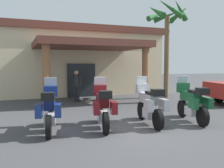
{
  "coord_description": "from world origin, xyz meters",
  "views": [
    {
      "loc": [
        -3.1,
        -6.92,
        2.03
      ],
      "look_at": [
        0.29,
        3.06,
        1.2
      ],
      "focal_mm": 38.97,
      "sensor_mm": 36.0,
      "label": 1
    }
  ],
  "objects": [
    {
      "name": "palm_tree_near_portico",
      "position": [
        4.95,
        6.23,
        4.5
      ],
      "size": [
        2.35,
        2.58,
        5.9
      ],
      "color": "brown",
      "rests_on": "ground_plane"
    },
    {
      "name": "motorcycle_maroon",
      "position": [
        -0.9,
        0.48,
        0.7
      ],
      "size": [
        0.85,
        2.2,
        1.61
      ],
      "rotation": [
        0.0,
        0.0,
        1.4
      ],
      "color": "black",
      "rests_on": "ground_plane"
    },
    {
      "name": "motorcycle_blue",
      "position": [
        -2.55,
        0.59,
        0.7
      ],
      "size": [
        0.78,
        2.21,
        1.61
      ],
      "rotation": [
        0.0,
        0.0,
        1.44
      ],
      "color": "black",
      "rests_on": "ground_plane"
    },
    {
      "name": "motel_building",
      "position": [
        -0.14,
        11.24,
        2.35
      ],
      "size": [
        12.71,
        10.89,
        4.62
      ],
      "rotation": [
        0.0,
        0.0,
        0.05
      ],
      "color": "beige",
      "rests_on": "ground_plane"
    },
    {
      "name": "ground_plane",
      "position": [
        0.0,
        0.0,
        0.0
      ],
      "size": [
        80.0,
        80.0,
        0.0
      ],
      "primitive_type": "plane",
      "color": "#424244"
    },
    {
      "name": "pedestrian",
      "position": [
        -0.69,
        6.2,
        1.0
      ],
      "size": [
        0.45,
        0.34,
        1.73
      ],
      "rotation": [
        0.0,
        0.0,
        4.11
      ],
      "color": "black",
      "rests_on": "ground_plane"
    },
    {
      "name": "motorcycle_green",
      "position": [
        2.39,
        0.31,
        0.7
      ],
      "size": [
        0.88,
        2.2,
        1.61
      ],
      "rotation": [
        0.0,
        0.0,
        1.39
      ],
      "color": "black",
      "rests_on": "ground_plane"
    },
    {
      "name": "motorcycle_silver",
      "position": [
        0.75,
        0.42,
        0.7
      ],
      "size": [
        0.77,
        2.21,
        1.61
      ],
      "rotation": [
        0.0,
        0.0,
        1.45
      ],
      "color": "black",
      "rests_on": "ground_plane"
    }
  ]
}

